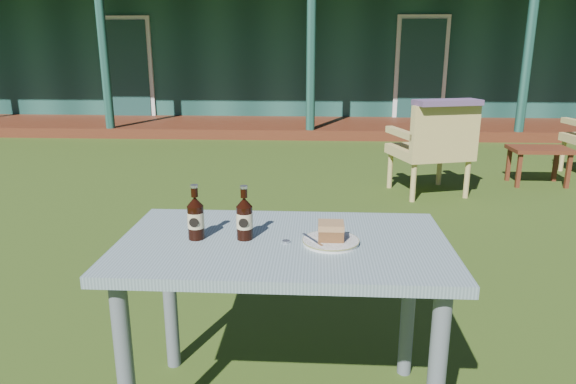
# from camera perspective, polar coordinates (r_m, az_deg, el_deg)

# --- Properties ---
(ground) EXTENTS (80.00, 80.00, 0.00)m
(ground) POSITION_cam_1_polar(r_m,az_deg,el_deg) (3.63, 1.20, -7.01)
(ground) COLOR #334916
(pavilion) EXTENTS (15.80, 8.30, 3.45)m
(pavilion) POSITION_cam_1_polar(r_m,az_deg,el_deg) (12.74, 2.90, 16.49)
(pavilion) COLOR #1A453C
(pavilion) RESTS_ON ground
(cafe_table) EXTENTS (1.20, 0.70, 0.72)m
(cafe_table) POSITION_cam_1_polar(r_m,az_deg,el_deg) (1.91, -0.53, -8.23)
(cafe_table) COLOR gray
(cafe_table) RESTS_ON ground
(plate) EXTENTS (0.20, 0.20, 0.01)m
(plate) POSITION_cam_1_polar(r_m,az_deg,el_deg) (1.85, 4.78, -5.48)
(plate) COLOR silver
(plate) RESTS_ON cafe_table
(cake_slice) EXTENTS (0.09, 0.09, 0.06)m
(cake_slice) POSITION_cam_1_polar(r_m,az_deg,el_deg) (1.85, 4.79, -4.31)
(cake_slice) COLOR brown
(cake_slice) RESTS_ON plate
(fork) EXTENTS (0.08, 0.13, 0.00)m
(fork) POSITION_cam_1_polar(r_m,az_deg,el_deg) (1.84, 2.76, -5.34)
(fork) COLOR silver
(fork) RESTS_ON plate
(cola_bottle_near) EXTENTS (0.06, 0.06, 0.20)m
(cola_bottle_near) POSITION_cam_1_polar(r_m,az_deg,el_deg) (1.87, -4.86, -2.89)
(cola_bottle_near) COLOR black
(cola_bottle_near) RESTS_ON cafe_table
(cola_bottle_far) EXTENTS (0.06, 0.06, 0.20)m
(cola_bottle_far) POSITION_cam_1_polar(r_m,az_deg,el_deg) (1.90, -10.22, -2.80)
(cola_bottle_far) COLOR black
(cola_bottle_far) RESTS_ON cafe_table
(bottle_cap) EXTENTS (0.03, 0.03, 0.01)m
(bottle_cap) POSITION_cam_1_polar(r_m,az_deg,el_deg) (1.85, -0.22, -5.53)
(bottle_cap) COLOR silver
(bottle_cap) RESTS_ON cafe_table
(armchair_left) EXTENTS (0.82, 0.79, 0.90)m
(armchair_left) POSITION_cam_1_polar(r_m,az_deg,el_deg) (5.17, 15.92, 5.11)
(armchair_left) COLOR tan
(armchair_left) RESTS_ON ground
(floral_throw) EXTENTS (0.65, 0.39, 0.05)m
(floral_throw) POSITION_cam_1_polar(r_m,az_deg,el_deg) (4.96, 17.30, 9.49)
(floral_throw) COLOR #5D446B
(floral_throw) RESTS_ON armchair_left
(side_table) EXTENTS (0.60, 0.40, 0.40)m
(side_table) POSITION_cam_1_polar(r_m,az_deg,el_deg) (6.03, 26.16, 3.92)
(side_table) COLOR #542414
(side_table) RESTS_ON ground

